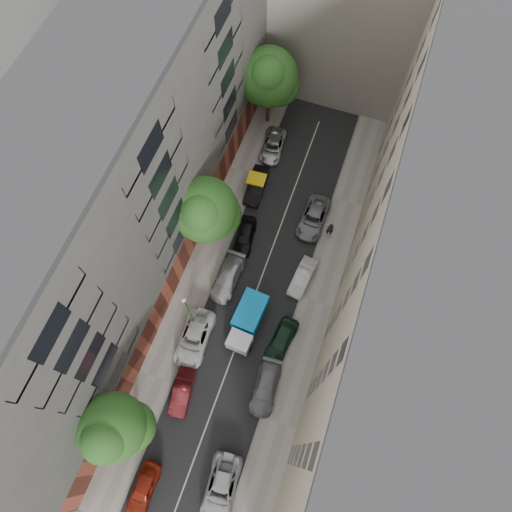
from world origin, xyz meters
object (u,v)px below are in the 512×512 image
at_px(tarp_truck, 247,321).
at_px(car_right_0, 221,489).
at_px(car_left_6, 273,146).
at_px(car_right_2, 281,340).
at_px(car_left_5, 257,185).
at_px(pedestrian, 330,229).
at_px(tree_near, 113,429).
at_px(car_left_0, 143,489).
at_px(car_right_3, 302,277).
at_px(car_left_3, 228,278).
at_px(tree_far, 269,79).
at_px(car_right_4, 313,218).
at_px(tree_mid, 205,212).
at_px(car_left_4, 245,236).
at_px(car_left_1, 182,392).
at_px(car_left_2, 194,338).
at_px(car_right_1, 266,388).
at_px(lamp_post, 188,309).

xyz_separation_m(tarp_truck, car_right_0, (2.49, -12.87, -0.62)).
relative_size(car_left_6, car_right_2, 1.08).
height_order(tarp_truck, car_right_0, tarp_truck).
distance_m(tarp_truck, car_right_2, 3.38).
xyz_separation_m(car_left_5, pedestrian, (8.25, -2.47, 0.35)).
xyz_separation_m(tree_near, pedestrian, (9.86, 22.55, -5.26)).
distance_m(car_left_0, car_right_3, 21.57).
relative_size(car_left_3, tree_far, 0.54).
relative_size(car_right_0, car_right_4, 1.01).
bearing_deg(car_right_0, car_left_6, 95.54).
bearing_deg(car_left_6, pedestrian, -48.19).
xyz_separation_m(car_left_3, pedestrian, (7.47, 7.68, 0.39)).
relative_size(tarp_truck, car_right_4, 1.05).
height_order(tree_mid, pedestrian, tree_mid).
relative_size(car_left_4, tree_mid, 0.48).
xyz_separation_m(car_left_6, tree_near, (-1.61, -30.19, 5.71)).
xyz_separation_m(car_left_1, car_left_2, (-0.78, 4.47, 0.08)).
bearing_deg(tree_near, tarp_truck, 64.31).
bearing_deg(car_right_0, car_left_0, -166.26).
bearing_deg(tree_far, car_right_2, -68.49).
height_order(tree_near, tree_mid, tree_near).
bearing_deg(tree_far, car_right_3, -61.43).
height_order(tarp_truck, tree_far, tree_far).
xyz_separation_m(car_left_1, car_left_3, (-0.02, 10.68, 0.05)).
relative_size(car_left_6, car_right_0, 0.91).
relative_size(car_left_2, car_left_3, 1.10).
height_order(car_right_0, pedestrian, pedestrian).
bearing_deg(car_left_0, car_right_1, 57.28).
distance_m(car_left_6, lamp_post, 20.47).
xyz_separation_m(car_left_0, tree_near, (-2.41, 3.41, 5.68)).
distance_m(car_left_0, tree_far, 37.35).
distance_m(car_left_1, pedestrian, 19.81).
distance_m(car_left_1, car_right_0, 7.92).
relative_size(car_left_1, tree_far, 0.44).
height_order(tarp_truck, car_left_2, tarp_truck).
xyz_separation_m(car_right_2, car_right_4, (-0.80, 12.40, -0.03)).
height_order(car_left_6, tree_near, tree_near).
height_order(car_right_1, pedestrian, pedestrian).
xyz_separation_m(tree_mid, tree_far, (0.50, 15.39, 0.31)).
bearing_deg(car_left_0, car_left_6, 90.75).
xyz_separation_m(car_left_0, car_left_3, (-0.02, 18.28, 0.04)).
bearing_deg(car_right_0, tree_far, 97.09).
bearing_deg(car_left_4, car_right_3, -26.61).
xyz_separation_m(car_left_5, car_right_0, (6.40, -26.42, -0.03)).
relative_size(tarp_truck, car_right_1, 1.12).
bearing_deg(car_left_3, tree_far, 99.29).
bearing_deg(tarp_truck, lamp_post, -158.50).
distance_m(car_left_2, car_right_3, 11.15).
bearing_deg(tree_near, car_left_3, 80.89).
distance_m(car_left_0, lamp_post, 14.00).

